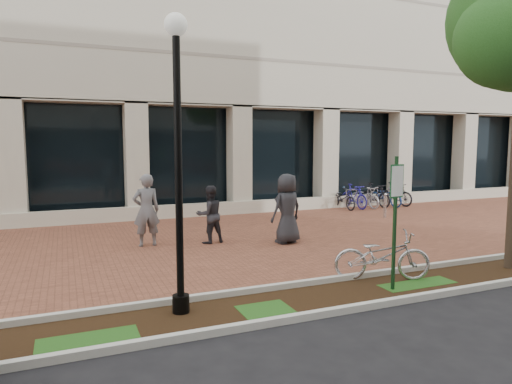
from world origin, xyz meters
name	(u,v)px	position (x,y,z in m)	size (l,w,h in m)	color
ground	(235,240)	(0.00, 0.00, 0.00)	(120.00, 120.00, 0.00)	black
brick_plaza	(235,240)	(0.00, 0.00, 0.01)	(40.00, 9.00, 0.01)	brown
planting_strip	(335,296)	(0.00, -5.25, 0.01)	(40.00, 1.50, 0.01)	black
curb_plaza_side	(314,282)	(0.00, -4.50, 0.06)	(40.00, 0.12, 0.12)	beige
curb_street_side	(360,307)	(0.00, -6.00, 0.06)	(40.00, 0.12, 0.12)	beige
parking_sign	(396,206)	(1.21, -5.37, 1.60)	(0.34, 0.07, 2.53)	#153C1C
lamppost	(178,149)	(-2.77, -4.94, 2.68)	(0.36, 0.36, 4.76)	black
locked_bicycle	(382,256)	(1.42, -4.75, 0.51)	(0.67, 1.93, 1.01)	#B5B5B9
pedestrian_left	(146,210)	(-2.45, 0.20, 0.98)	(0.71, 0.47, 1.96)	slate
pedestrian_mid	(210,215)	(-0.78, -0.10, 0.80)	(0.78, 0.61, 1.61)	#26262B
pedestrian_right	(287,209)	(1.19, -0.94, 0.97)	(0.95, 0.62, 1.94)	#25252A
bollard	(385,205)	(6.48, 1.49, 0.47)	(0.12, 0.12, 0.93)	#ADAEB2
bike_rack_cluster	(369,196)	(7.67, 4.02, 0.49)	(3.52, 1.86, 1.03)	black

